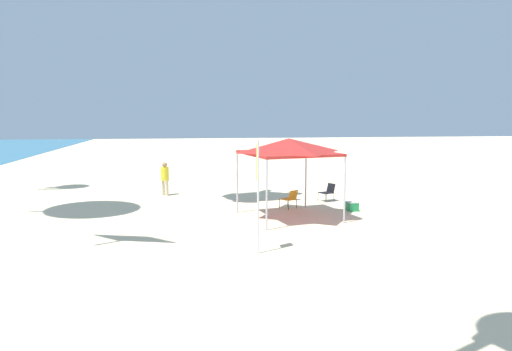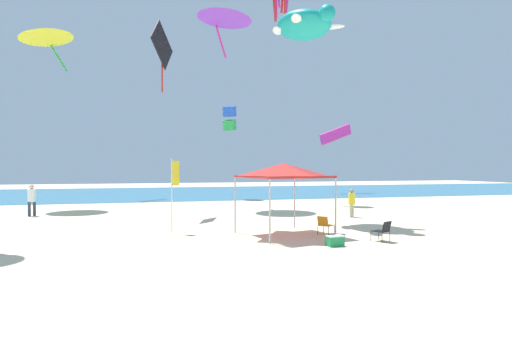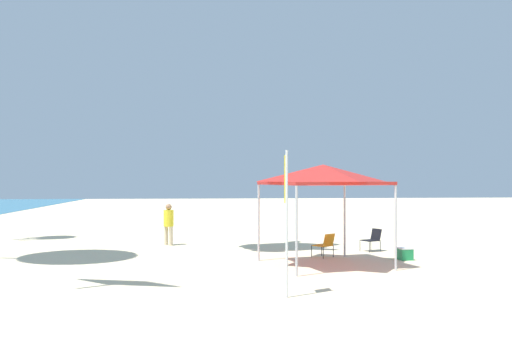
% 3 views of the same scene
% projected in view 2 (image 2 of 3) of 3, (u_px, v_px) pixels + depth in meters
% --- Properties ---
extents(ground, '(120.00, 120.00, 0.10)m').
position_uv_depth(ground, '(270.00, 238.00, 17.57)').
color(ground, beige).
extents(ocean_strip, '(120.00, 24.93, 0.02)m').
position_uv_depth(ocean_strip, '(191.00, 192.00, 47.87)').
color(ocean_strip, teal).
rests_on(ocean_strip, ground).
extents(canopy_tent, '(3.89, 3.85, 3.11)m').
position_uv_depth(canopy_tent, '(284.00, 171.00, 18.10)').
color(canopy_tent, '#B7B7BC').
rests_on(canopy_tent, ground).
extents(folding_chair_right_of_tent, '(0.73, 0.78, 0.82)m').
position_uv_depth(folding_chair_right_of_tent, '(383.00, 230.00, 16.51)').
color(folding_chair_right_of_tent, black).
rests_on(folding_chair_right_of_tent, ground).
extents(folding_chair_facing_ocean, '(0.81, 0.79, 0.82)m').
position_uv_depth(folding_chair_facing_ocean, '(325.00, 224.00, 18.16)').
color(folding_chair_facing_ocean, black).
rests_on(folding_chair_facing_ocean, ground).
extents(cooler_box, '(0.64, 0.45, 0.40)m').
position_uv_depth(cooler_box, '(335.00, 241.00, 15.57)').
color(cooler_box, '#1E8C4C').
rests_on(cooler_box, ground).
extents(banner_flag, '(0.36, 0.06, 3.32)m').
position_uv_depth(banner_flag, '(173.00, 188.00, 18.72)').
color(banner_flag, silver).
rests_on(banner_flag, ground).
extents(person_beachcomber, '(0.45, 0.45, 1.90)m').
position_uv_depth(person_beachcomber, '(32.00, 197.00, 25.03)').
color(person_beachcomber, '#33384C').
rests_on(person_beachcomber, ground).
extents(person_kite_handler, '(0.39, 0.39, 1.66)m').
position_uv_depth(person_kite_handler, '(352.00, 201.00, 24.50)').
color(person_kite_handler, '#C6B28C').
rests_on(person_kite_handler, ground).
extents(kite_delta_yellow, '(4.78, 4.74, 3.06)m').
position_uv_depth(kite_delta_yellow, '(46.00, 33.00, 30.20)').
color(kite_delta_yellow, yellow).
extents(kite_diamond_black, '(1.48, 2.84, 4.49)m').
position_uv_depth(kite_diamond_black, '(162.00, 47.00, 25.96)').
color(kite_diamond_black, black).
extents(kite_turtle_teal, '(4.01, 4.28, 1.65)m').
position_uv_depth(kite_turtle_teal, '(305.00, 25.00, 22.76)').
color(kite_turtle_teal, teal).
extents(kite_box_blue, '(1.43, 1.50, 2.35)m').
position_uv_depth(kite_box_blue, '(230.00, 118.00, 38.76)').
color(kite_box_blue, blue).
extents(kite_delta_purple, '(4.25, 4.20, 3.33)m').
position_uv_depth(kite_delta_purple, '(225.00, 14.00, 30.42)').
color(kite_delta_purple, purple).
extents(kite_parafoil_magenta, '(4.18, 1.01, 2.52)m').
position_uv_depth(kite_parafoil_magenta, '(336.00, 135.00, 47.22)').
color(kite_parafoil_magenta, '#E02D9E').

